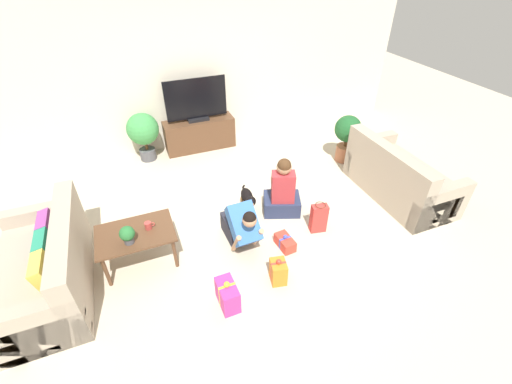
{
  "coord_description": "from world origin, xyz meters",
  "views": [
    {
      "loc": [
        -1.22,
        -3.45,
        3.23
      ],
      "look_at": [
        0.19,
        0.05,
        0.45
      ],
      "focal_mm": 24.0,
      "sensor_mm": 36.0,
      "label": 1
    }
  ],
  "objects_px": {
    "person_kneeling": "(241,226)",
    "gift_box_c": "(285,242)",
    "potted_plant_back_left": "(143,131)",
    "mug": "(148,226)",
    "tabletop_plant": "(127,234)",
    "sofa_right": "(398,178)",
    "tv_console": "(200,134)",
    "person_sitting": "(282,193)",
    "gift_box_a": "(278,271)",
    "gift_bag_a": "(319,218)",
    "dog": "(248,198)",
    "tv": "(196,102)",
    "coffee_table": "(136,236)",
    "gift_box_b": "(228,295)",
    "sofa_left": "(48,269)",
    "potted_plant_corner_right": "(347,134)"
  },
  "relations": [
    {
      "from": "potted_plant_corner_right",
      "to": "gift_box_b",
      "type": "relative_size",
      "value": 2.38
    },
    {
      "from": "potted_plant_back_left",
      "to": "gift_box_b",
      "type": "height_order",
      "value": "potted_plant_back_left"
    },
    {
      "from": "gift_bag_a",
      "to": "tabletop_plant",
      "type": "distance_m",
      "value": 2.42
    },
    {
      "from": "sofa_right",
      "to": "dog",
      "type": "height_order",
      "value": "sofa_right"
    },
    {
      "from": "gift_box_c",
      "to": "sofa_right",
      "type": "bearing_deg",
      "value": 10.65
    },
    {
      "from": "potted_plant_back_left",
      "to": "dog",
      "type": "distance_m",
      "value": 2.39
    },
    {
      "from": "person_sitting",
      "to": "gift_box_a",
      "type": "distance_m",
      "value": 1.29
    },
    {
      "from": "mug",
      "to": "tabletop_plant",
      "type": "bearing_deg",
      "value": -146.28
    },
    {
      "from": "tv_console",
      "to": "gift_box_b",
      "type": "bearing_deg",
      "value": -99.8
    },
    {
      "from": "coffee_table",
      "to": "sofa_right",
      "type": "bearing_deg",
      "value": -0.72
    },
    {
      "from": "potted_plant_back_left",
      "to": "gift_box_c",
      "type": "relative_size",
      "value": 2.72
    },
    {
      "from": "tv_console",
      "to": "person_sitting",
      "type": "height_order",
      "value": "person_sitting"
    },
    {
      "from": "sofa_right",
      "to": "coffee_table",
      "type": "xyz_separation_m",
      "value": [
        -3.86,
        0.05,
        0.11
      ]
    },
    {
      "from": "potted_plant_back_left",
      "to": "gift_box_c",
      "type": "bearing_deg",
      "value": -65.6
    },
    {
      "from": "potted_plant_corner_right",
      "to": "person_sitting",
      "type": "bearing_deg",
      "value": -151.22
    },
    {
      "from": "tv_console",
      "to": "dog",
      "type": "relative_size",
      "value": 2.43
    },
    {
      "from": "person_kneeling",
      "to": "gift_box_c",
      "type": "xyz_separation_m",
      "value": [
        0.51,
        -0.26,
        -0.25
      ]
    },
    {
      "from": "tv_console",
      "to": "gift_bag_a",
      "type": "xyz_separation_m",
      "value": [
        0.9,
        -2.88,
        -0.07
      ]
    },
    {
      "from": "gift_box_c",
      "to": "tabletop_plant",
      "type": "distance_m",
      "value": 1.92
    },
    {
      "from": "potted_plant_back_left",
      "to": "gift_box_c",
      "type": "xyz_separation_m",
      "value": [
        1.34,
        -2.95,
        -0.48
      ]
    },
    {
      "from": "coffee_table",
      "to": "person_sitting",
      "type": "bearing_deg",
      "value": 6.51
    },
    {
      "from": "dog",
      "to": "person_sitting",
      "type": "bearing_deg",
      "value": -20.29
    },
    {
      "from": "potted_plant_corner_right",
      "to": "gift_box_c",
      "type": "height_order",
      "value": "potted_plant_corner_right"
    },
    {
      "from": "potted_plant_back_left",
      "to": "gift_bag_a",
      "type": "relative_size",
      "value": 1.95
    },
    {
      "from": "sofa_right",
      "to": "tv",
      "type": "height_order",
      "value": "tv"
    },
    {
      "from": "gift_box_a",
      "to": "gift_bag_a",
      "type": "bearing_deg",
      "value": 33.94
    },
    {
      "from": "dog",
      "to": "gift_box_a",
      "type": "height_order",
      "value": "dog"
    },
    {
      "from": "gift_box_a",
      "to": "gift_box_c",
      "type": "distance_m",
      "value": 0.56
    },
    {
      "from": "person_kneeling",
      "to": "dog",
      "type": "distance_m",
      "value": 0.72
    },
    {
      "from": "gift_bag_a",
      "to": "gift_box_b",
      "type": "bearing_deg",
      "value": -155.97
    },
    {
      "from": "gift_box_a",
      "to": "tabletop_plant",
      "type": "relative_size",
      "value": 1.54
    },
    {
      "from": "person_sitting",
      "to": "tabletop_plant",
      "type": "xyz_separation_m",
      "value": [
        -2.1,
        -0.38,
        0.26
      ]
    },
    {
      "from": "potted_plant_back_left",
      "to": "gift_box_a",
      "type": "xyz_separation_m",
      "value": [
        1.03,
        -3.41,
        -0.41
      ]
    },
    {
      "from": "gift_box_b",
      "to": "tv",
      "type": "bearing_deg",
      "value": 80.2
    },
    {
      "from": "tv",
      "to": "potted_plant_corner_right",
      "type": "height_order",
      "value": "tv"
    },
    {
      "from": "gift_bag_a",
      "to": "person_sitting",
      "type": "bearing_deg",
      "value": 117.26
    },
    {
      "from": "sofa_left",
      "to": "coffee_table",
      "type": "xyz_separation_m",
      "value": [
        0.97,
        0.06,
        0.1
      ]
    },
    {
      "from": "dog",
      "to": "gift_box_b",
      "type": "xyz_separation_m",
      "value": [
        -0.78,
        -1.44,
        -0.08
      ]
    },
    {
      "from": "gift_box_b",
      "to": "dog",
      "type": "bearing_deg",
      "value": 61.48
    },
    {
      "from": "sofa_right",
      "to": "gift_box_c",
      "type": "distance_m",
      "value": 2.15
    },
    {
      "from": "gift_box_a",
      "to": "mug",
      "type": "height_order",
      "value": "mug"
    },
    {
      "from": "gift_box_b",
      "to": "coffee_table",
      "type": "bearing_deg",
      "value": 128.77
    },
    {
      "from": "potted_plant_back_left",
      "to": "tabletop_plant",
      "type": "height_order",
      "value": "potted_plant_back_left"
    },
    {
      "from": "coffee_table",
      "to": "mug",
      "type": "relative_size",
      "value": 7.45
    },
    {
      "from": "potted_plant_back_left",
      "to": "gift_box_c",
      "type": "distance_m",
      "value": 3.28
    },
    {
      "from": "potted_plant_back_left",
      "to": "dog",
      "type": "bearing_deg",
      "value": -60.64
    },
    {
      "from": "person_sitting",
      "to": "gift_box_c",
      "type": "xyz_separation_m",
      "value": [
        -0.27,
        -0.67,
        -0.26
      ]
    },
    {
      "from": "sofa_right",
      "to": "mug",
      "type": "relative_size",
      "value": 14.18
    },
    {
      "from": "tv_console",
      "to": "gift_box_c",
      "type": "bearing_deg",
      "value": -83.46
    },
    {
      "from": "gift_bag_a",
      "to": "tv",
      "type": "bearing_deg",
      "value": 107.34
    }
  ]
}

